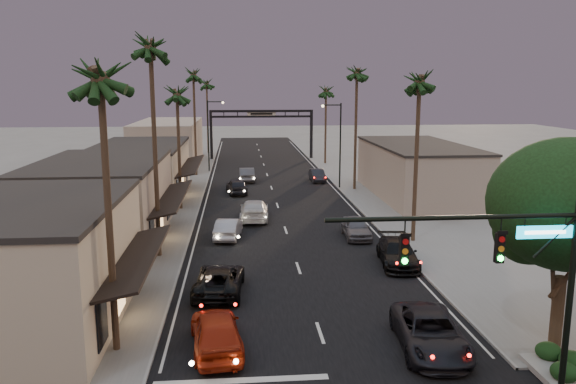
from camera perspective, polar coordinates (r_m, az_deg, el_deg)
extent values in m
plane|color=slate|center=(54.21, -1.31, -0.71)|extent=(200.00, 200.00, 0.00)
cube|color=black|center=(59.10, -1.63, 0.26)|extent=(14.00, 120.00, 0.02)
cube|color=slate|center=(66.16, -10.25, 1.27)|extent=(5.00, 92.00, 0.12)
cube|color=slate|center=(67.15, 6.12, 1.52)|extent=(5.00, 92.00, 0.12)
cube|color=#C6B697|center=(27.94, -24.96, -6.97)|extent=(8.00, 12.00, 5.50)
cube|color=gray|center=(40.95, -18.43, -1.10)|extent=(8.00, 14.00, 5.50)
cube|color=#C6B697|center=(56.44, -14.75, 1.97)|extent=(8.00, 16.00, 5.00)
cube|color=gray|center=(78.97, -12.03, 4.88)|extent=(8.00, 20.00, 6.00)
cube|color=gray|center=(56.43, 13.02, 2.05)|extent=(8.00, 18.00, 5.00)
cylinder|color=black|center=(21.43, 26.75, -9.15)|extent=(0.22, 0.22, 7.80)
cylinder|color=black|center=(18.82, 16.51, -2.51)|extent=(8.40, 0.16, 0.16)
cube|color=black|center=(18.56, 11.71, -5.82)|extent=(0.28, 0.22, 1.00)
cube|color=black|center=(19.71, 20.69, -5.33)|extent=(0.28, 0.22, 1.00)
cube|color=#0D9BC4|center=(20.28, 24.62, -3.71)|extent=(1.90, 0.08, 0.42)
cylinder|color=#38281C|center=(25.90, 25.67, -11.10)|extent=(0.52, 0.52, 3.20)
ellipsoid|color=black|center=(24.65, 26.53, -1.09)|extent=(6.20, 6.20, 5.20)
sphere|color=black|center=(24.81, 23.21, -3.59)|extent=(2.80, 2.80, 2.80)
cube|color=gray|center=(24.59, 26.13, -16.40)|extent=(2.20, 2.60, 0.24)
cube|color=black|center=(83.42, -7.80, 5.66)|extent=(0.40, 0.40, 7.00)
cube|color=black|center=(84.04, 2.38, 5.79)|extent=(0.40, 0.40, 7.00)
cube|color=black|center=(83.16, -2.72, 8.22)|extent=(15.20, 0.35, 0.35)
cube|color=black|center=(83.20, -2.71, 7.67)|extent=(15.20, 0.30, 0.30)
cube|color=beige|center=(83.16, -2.71, 7.94)|extent=(4.20, 0.12, 1.00)
cylinder|color=black|center=(59.32, 5.33, 4.64)|extent=(0.16, 0.16, 9.00)
cylinder|color=black|center=(58.84, 4.43, 8.81)|extent=(2.00, 0.12, 0.12)
sphere|color=#FFD899|center=(58.71, 3.55, 8.72)|extent=(0.30, 0.30, 0.30)
cylinder|color=black|center=(71.38, -8.10, 5.61)|extent=(0.16, 0.16, 9.00)
cylinder|color=black|center=(71.09, -7.37, 9.08)|extent=(2.00, 0.12, 0.12)
sphere|color=#FFD899|center=(71.06, -6.64, 9.02)|extent=(0.30, 0.30, 0.30)
cylinder|color=#38281C|center=(23.21, -17.72, -2.90)|extent=(0.28, 0.28, 11.00)
sphere|color=black|center=(22.61, -18.62, 12.30)|extent=(3.20, 3.20, 3.20)
cylinder|color=#38281C|center=(35.64, -13.34, 3.58)|extent=(0.28, 0.28, 13.00)
sphere|color=black|center=(35.50, -13.85, 15.02)|extent=(3.20, 3.20, 3.20)
cylinder|color=#38281C|center=(49.61, -11.01, 3.88)|extent=(0.28, 0.28, 10.00)
sphere|color=black|center=(49.28, -11.24, 10.36)|extent=(3.20, 3.20, 3.20)
cylinder|color=#38281C|center=(68.37, -9.44, 6.61)|extent=(0.28, 0.28, 12.00)
sphere|color=black|center=(68.23, -9.61, 12.15)|extent=(3.20, 3.20, 3.20)
cylinder|color=#38281C|center=(39.29, 12.88, 2.77)|extent=(0.28, 0.28, 11.00)
sphere|color=black|center=(38.94, 13.26, 11.70)|extent=(3.20, 3.20, 3.20)
cylinder|color=#38281C|center=(58.47, 6.89, 6.00)|extent=(0.28, 0.28, 12.00)
sphere|color=black|center=(58.30, 7.04, 12.48)|extent=(3.20, 3.20, 3.20)
cylinder|color=#38281C|center=(78.16, 3.84, 6.50)|extent=(0.28, 0.28, 10.00)
sphere|color=black|center=(77.95, 3.89, 10.61)|extent=(3.20, 3.20, 3.20)
cylinder|color=#38281C|center=(91.29, -8.18, 7.34)|extent=(0.28, 0.28, 11.00)
sphere|color=black|center=(91.14, -8.28, 11.17)|extent=(3.20, 3.20, 3.20)
imported|color=#9B210B|center=(23.94, -7.29, -13.85)|extent=(2.55, 5.13, 1.68)
imported|color=black|center=(30.11, -6.99, -8.81)|extent=(2.81, 5.43, 1.46)
imported|color=#A6A5AB|center=(40.47, -6.08, -3.68)|extent=(2.09, 4.57, 1.45)
imported|color=#BBBBBB|center=(45.81, -3.45, -1.83)|extent=(2.52, 5.66, 1.61)
imported|color=black|center=(56.88, -5.23, 0.58)|extent=(2.42, 4.72, 1.54)
imported|color=#46474B|center=(64.21, -4.22, 1.78)|extent=(1.75, 4.81, 1.58)
imported|color=black|center=(24.56, 14.23, -13.64)|extent=(3.04, 5.73, 1.54)
imported|color=black|center=(34.98, 11.07, -6.08)|extent=(2.71, 5.44, 1.52)
imported|color=#58575D|center=(40.68, 6.93, -3.59)|extent=(1.89, 4.44, 1.50)
imported|color=black|center=(64.11, 2.99, 1.70)|extent=(1.54, 4.24, 1.39)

